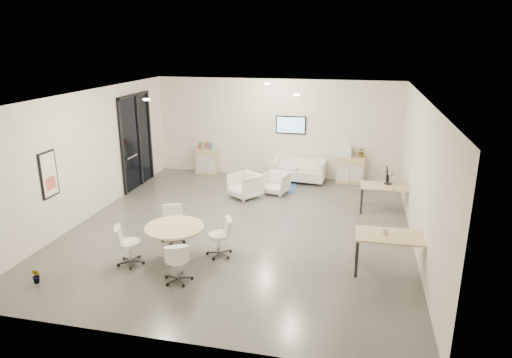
{
  "coord_description": "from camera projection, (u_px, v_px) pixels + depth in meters",
  "views": [
    {
      "loc": [
        2.63,
        -9.98,
        4.42
      ],
      "look_at": [
        0.27,
        0.4,
        1.13
      ],
      "focal_mm": 32.0,
      "sensor_mm": 36.0,
      "label": 1
    }
  ],
  "objects": [
    {
      "name": "cup",
      "position": [
        385.0,
        231.0,
        8.81
      ],
      "size": [
        0.12,
        0.1,
        0.11
      ],
      "primitive_type": "imported",
      "rotation": [
        0.0,
        0.0,
        0.08
      ],
      "color": "white",
      "rests_on": "desk_front"
    },
    {
      "name": "armchair_left",
      "position": [
        245.0,
        184.0,
        13.14
      ],
      "size": [
        1.04,
        1.03,
        0.79
      ],
      "primitive_type": "imported",
      "rotation": [
        0.0,
        0.0,
        -0.65
      ],
      "color": "silver",
      "rests_on": "room_shell"
    },
    {
      "name": "round_table",
      "position": [
        175.0,
        230.0,
        9.34
      ],
      "size": [
        1.22,
        1.22,
        0.74
      ],
      "color": "tan",
      "rests_on": "room_shell"
    },
    {
      "name": "plant_floor",
      "position": [
        37.0,
        280.0,
        8.58
      ],
      "size": [
        0.26,
        0.35,
        0.14
      ],
      "primitive_type": "imported",
      "rotation": [
        0.0,
        0.0,
        -0.34
      ],
      "color": "#3F7F3F",
      "rests_on": "room_shell"
    },
    {
      "name": "books",
      "position": [
        206.0,
        146.0,
        15.37
      ],
      "size": [
        0.44,
        0.14,
        0.22
      ],
      "color": "red",
      "rests_on": "sideboard_left"
    },
    {
      "name": "printer",
      "position": [
        344.0,
        151.0,
        14.36
      ],
      "size": [
        0.52,
        0.45,
        0.34
      ],
      "rotation": [
        0.0,
        0.0,
        -0.09
      ],
      "color": "white",
      "rests_on": "sideboard_right"
    },
    {
      "name": "glass_door",
      "position": [
        136.0,
        138.0,
        13.89
      ],
      "size": [
        0.09,
        1.9,
        2.85
      ],
      "color": "black",
      "rests_on": "room_shell"
    },
    {
      "name": "armchair_right",
      "position": [
        276.0,
        182.0,
        13.49
      ],
      "size": [
        0.82,
        0.79,
        0.7
      ],
      "primitive_type": "imported",
      "rotation": [
        0.0,
        0.0,
        -0.25
      ],
      "color": "silver",
      "rests_on": "room_shell"
    },
    {
      "name": "sideboard_right",
      "position": [
        350.0,
        170.0,
        14.49
      ],
      "size": [
        0.86,
        0.42,
        0.86
      ],
      "color": "tan",
      "rests_on": "room_shell"
    },
    {
      "name": "monitor",
      "position": [
        387.0,
        175.0,
        12.02
      ],
      "size": [
        0.2,
        0.5,
        0.44
      ],
      "color": "black",
      "rests_on": "desk_rear"
    },
    {
      "name": "sideboard_left",
      "position": [
        207.0,
        161.0,
        15.52
      ],
      "size": [
        0.75,
        0.39,
        0.84
      ],
      "color": "tan",
      "rests_on": "room_shell"
    },
    {
      "name": "artwork",
      "position": [
        49.0,
        175.0,
        10.06
      ],
      "size": [
        0.05,
        0.54,
        1.04
      ],
      "color": "black",
      "rests_on": "room_shell"
    },
    {
      "name": "ceiling_spots",
      "position": [
        241.0,
        92.0,
        11.04
      ],
      "size": [
        3.14,
        4.14,
        0.03
      ],
      "color": "#FFEAC6",
      "rests_on": "room_shell"
    },
    {
      "name": "desk_rear",
      "position": [
        388.0,
        188.0,
        11.97
      ],
      "size": [
        1.42,
        0.75,
        0.73
      ],
      "rotation": [
        0.0,
        0.0,
        0.03
      ],
      "color": "tan",
      "rests_on": "room_shell"
    },
    {
      "name": "blue_rug",
      "position": [
        272.0,
        187.0,
        14.15
      ],
      "size": [
        1.53,
        1.09,
        0.01
      ],
      "primitive_type": "cube",
      "rotation": [
        0.0,
        0.0,
        0.08
      ],
      "color": "#2B4985",
      "rests_on": "room_shell"
    },
    {
      "name": "wall_tv",
      "position": [
        291.0,
        125.0,
        14.7
      ],
      "size": [
        0.98,
        0.06,
        0.58
      ],
      "color": "black",
      "rests_on": "room_shell"
    },
    {
      "name": "meeting_chairs",
      "position": [
        175.0,
        241.0,
        9.42
      ],
      "size": [
        2.43,
        2.43,
        0.82
      ],
      "color": "white",
      "rests_on": "room_shell"
    },
    {
      "name": "plant_cabinet",
      "position": [
        362.0,
        153.0,
        14.24
      ],
      "size": [
        0.32,
        0.35,
        0.26
      ],
      "primitive_type": "imported",
      "rotation": [
        0.0,
        0.0,
        0.06
      ],
      "color": "#3F7F3F",
      "rests_on": "sideboard_right"
    },
    {
      "name": "room_shell",
      "position": [
        241.0,
        164.0,
        10.69
      ],
      "size": [
        9.6,
        10.6,
        4.8
      ],
      "color": "#4C4A45",
      "rests_on": "ground"
    },
    {
      "name": "loveseat",
      "position": [
        299.0,
        171.0,
        14.68
      ],
      "size": [
        1.71,
        0.95,
        0.62
      ],
      "rotation": [
        0.0,
        0.0,
        -0.08
      ],
      "color": "silver",
      "rests_on": "room_shell"
    },
    {
      "name": "desk_front",
      "position": [
        396.0,
        239.0,
        8.79
      ],
      "size": [
        1.54,
        0.79,
        0.79
      ],
      "rotation": [
        0.0,
        0.0,
        0.02
      ],
      "color": "tan",
      "rests_on": "room_shell"
    }
  ]
}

